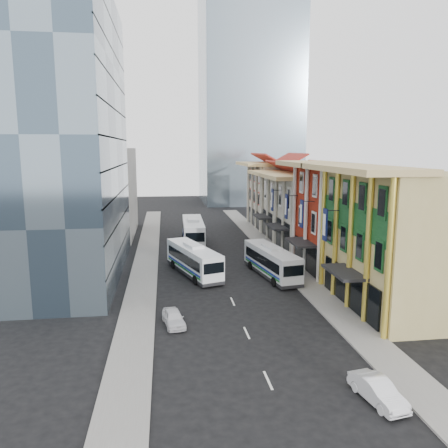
{
  "coord_description": "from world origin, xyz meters",
  "views": [
    {
      "loc": [
        -5.96,
        -29.95,
        13.91
      ],
      "look_at": [
        0.69,
        18.96,
        5.37
      ],
      "focal_mm": 35.0,
      "sensor_mm": 36.0,
      "label": 1
    }
  ],
  "objects": [
    {
      "name": "sedan_right",
      "position": [
        5.5,
        -9.04,
        0.65
      ],
      "size": [
        2.06,
        4.14,
        1.31
      ],
      "primitive_type": "imported",
      "rotation": [
        0.0,
        0.0,
        0.18
      ],
      "color": "silver",
      "rests_on": "ground"
    },
    {
      "name": "bus_right",
      "position": [
        5.5,
        15.51,
        1.73
      ],
      "size": [
        4.31,
        11.05,
        3.46
      ],
      "primitive_type": null,
      "rotation": [
        0.0,
        0.0,
        0.17
      ],
      "color": "silver",
      "rests_on": "ground"
    },
    {
      "name": "shophouse_cream_near",
      "position": [
        14.0,
        26.5,
        5.0
      ],
      "size": [
        8.0,
        9.0,
        10.0
      ],
      "primitive_type": "cube",
      "color": "beige",
      "rests_on": "ground"
    },
    {
      "name": "shophouse_tan",
      "position": [
        14.0,
        5.0,
        6.0
      ],
      "size": [
        8.0,
        14.0,
        12.0
      ],
      "primitive_type": "cube",
      "color": "tan",
      "rests_on": "ground"
    },
    {
      "name": "shophouse_red",
      "position": [
        14.0,
        17.0,
        6.0
      ],
      "size": [
        8.0,
        10.0,
        12.0
      ],
      "primitive_type": "cube",
      "color": "maroon",
      "rests_on": "ground"
    },
    {
      "name": "ground",
      "position": [
        0.0,
        0.0,
        0.0
      ],
      "size": [
        200.0,
        200.0,
        0.0
      ],
      "primitive_type": "plane",
      "color": "black",
      "rests_on": "ground"
    },
    {
      "name": "shophouse_cream_mid",
      "position": [
        14.0,
        35.5,
        5.0
      ],
      "size": [
        8.0,
        9.0,
        10.0
      ],
      "primitive_type": "cube",
      "color": "beige",
      "rests_on": "ground"
    },
    {
      "name": "shophouse_cream_far",
      "position": [
        14.0,
        46.0,
        5.5
      ],
      "size": [
        8.0,
        12.0,
        11.0
      ],
      "primitive_type": "cube",
      "color": "beige",
      "rests_on": "ground"
    },
    {
      "name": "sedan_left",
      "position": [
        -5.5,
        3.22,
        0.62
      ],
      "size": [
        2.09,
        3.88,
        1.25
      ],
      "primitive_type": "imported",
      "rotation": [
        0.0,
        0.0,
        0.17
      ],
      "color": "silver",
      "rests_on": "ground"
    },
    {
      "name": "bus_left_far",
      "position": [
        -2.0,
        32.67,
        2.0
      ],
      "size": [
        3.23,
        12.56,
        4.01
      ],
      "primitive_type": null,
      "rotation": [
        0.0,
        0.0,
        -0.02
      ],
      "color": "silver",
      "rests_on": "ground"
    },
    {
      "name": "sidewalk_right",
      "position": [
        8.5,
        22.0,
        0.07
      ],
      "size": [
        3.0,
        90.0,
        0.15
      ],
      "primitive_type": "cube",
      "color": "slate",
      "rests_on": "ground"
    },
    {
      "name": "office_tower",
      "position": [
        -17.0,
        19.0,
        15.0
      ],
      "size": [
        12.0,
        26.0,
        30.0
      ],
      "primitive_type": "cube",
      "color": "#3C4E5F",
      "rests_on": "ground"
    },
    {
      "name": "bus_left_near",
      "position": [
        -2.97,
        17.3,
        1.77
      ],
      "size": [
        5.88,
        11.28,
        3.53
      ],
      "primitive_type": null,
      "rotation": [
        0.0,
        0.0,
        0.32
      ],
      "color": "white",
      "rests_on": "ground"
    },
    {
      "name": "office_block_far",
      "position": [
        -16.0,
        42.0,
        7.0
      ],
      "size": [
        10.0,
        18.0,
        14.0
      ],
      "primitive_type": "cube",
      "color": "gray",
      "rests_on": "ground"
    },
    {
      "name": "sidewalk_left",
      "position": [
        -8.5,
        22.0,
        0.07
      ],
      "size": [
        3.0,
        90.0,
        0.15
      ],
      "primitive_type": "cube",
      "color": "slate",
      "rests_on": "ground"
    }
  ]
}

